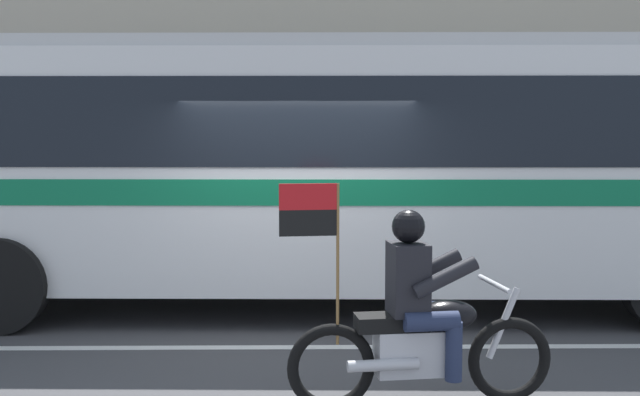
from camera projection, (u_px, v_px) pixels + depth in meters
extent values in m
plane|color=#3D3D3F|center=(298.00, 332.00, 8.33)|extent=(60.00, 60.00, 0.00)
cube|color=gray|center=(302.00, 253.00, 13.41)|extent=(28.00, 3.80, 0.15)
cube|color=silver|center=(297.00, 347.00, 7.74)|extent=(26.60, 0.14, 0.01)
cube|color=#B2A893|center=(303.00, 7.00, 15.32)|extent=(28.00, 0.80, 9.39)
cube|color=#4C606B|center=(303.00, 76.00, 15.00)|extent=(25.76, 0.10, 1.40)
cube|color=white|center=(352.00, 169.00, 9.40)|extent=(12.53, 2.88, 2.70)
cube|color=black|center=(352.00, 124.00, 9.35)|extent=(11.53, 2.89, 0.96)
cube|color=#0F7247|center=(352.00, 185.00, 9.41)|extent=(12.28, 2.90, 0.28)
cube|color=silver|center=(352.00, 52.00, 9.28)|extent=(12.27, 2.74, 0.16)
cylinder|color=black|center=(0.00, 285.00, 8.27)|extent=(1.04, 0.30, 1.04)
torus|color=black|center=(510.00, 360.00, 6.14)|extent=(0.70, 0.18, 0.69)
torus|color=black|center=(331.00, 367.00, 5.93)|extent=(0.70, 0.18, 0.69)
cube|color=silver|center=(416.00, 351.00, 6.02)|extent=(0.67, 0.36, 0.36)
ellipsoid|color=black|center=(447.00, 315.00, 6.03)|extent=(0.51, 0.34, 0.24)
cube|color=black|center=(391.00, 322.00, 5.97)|extent=(0.59, 0.33, 0.12)
cylinder|color=silver|center=(503.00, 323.00, 6.11)|extent=(0.28, 0.09, 0.58)
cylinder|color=silver|center=(494.00, 284.00, 6.07)|extent=(0.12, 0.64, 0.04)
cylinder|color=silver|center=(383.00, 365.00, 5.83)|extent=(0.56, 0.16, 0.09)
cube|color=black|center=(408.00, 279.00, 5.96)|extent=(0.32, 0.39, 0.56)
sphere|color=black|center=(408.00, 226.00, 5.93)|extent=(0.26, 0.26, 0.26)
cylinder|color=#232D4C|center=(419.00, 311.00, 6.19)|extent=(0.44, 0.20, 0.15)
cylinder|color=#232D4C|center=(440.00, 339.00, 6.23)|extent=(0.13, 0.13, 0.46)
cylinder|color=#232D4C|center=(431.00, 321.00, 5.83)|extent=(0.44, 0.20, 0.15)
cylinder|color=#232D4C|center=(454.00, 351.00, 5.88)|extent=(0.13, 0.13, 0.46)
cylinder|color=black|center=(430.00, 268.00, 6.19)|extent=(0.53, 0.18, 0.32)
cylinder|color=black|center=(446.00, 277.00, 5.80)|extent=(0.53, 0.18, 0.32)
cylinder|color=olive|center=(338.00, 265.00, 5.88)|extent=(0.02, 0.02, 1.25)
cube|color=red|center=(308.00, 197.00, 5.80)|extent=(0.44, 0.08, 0.20)
cube|color=black|center=(308.00, 223.00, 5.82)|extent=(0.44, 0.08, 0.20)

